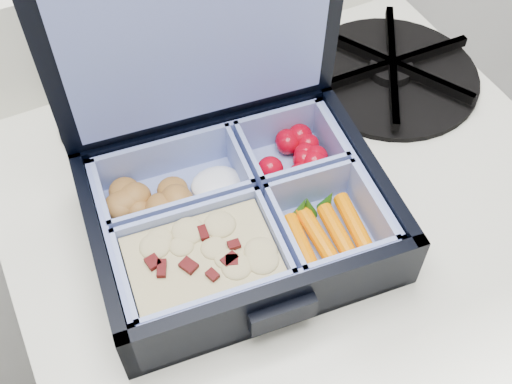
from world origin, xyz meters
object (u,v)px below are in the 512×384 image
fork (235,117)px  stove (279,358)px  bento_box (239,216)px  burner_grate (391,68)px

fork → stove: bearing=-66.3°
stove → bento_box: bearing=-158.1°
burner_grate → fork: bearing=174.0°
bento_box → burner_grate: (0.24, 0.12, -0.02)m
stove → bento_box: 0.44m
bento_box → burner_grate: bento_box is taller
burner_grate → stove: bearing=-152.7°
stove → burner_grate: 0.46m
bento_box → fork: size_ratio=1.34×
bento_box → stove: bearing=28.1°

